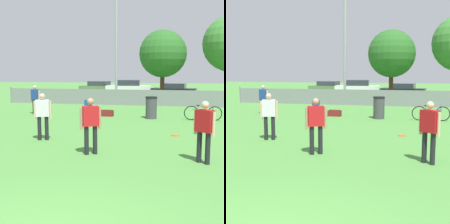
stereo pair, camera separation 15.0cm
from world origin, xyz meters
TOP-DOWN VIEW (x-y plane):
  - fence_backline at (0.00, 18.00)m, footprint 21.49×0.07m
  - light_pole at (-2.98, 19.90)m, footprint 0.90×0.36m
  - tree_near_pole at (0.47, 19.96)m, footprint 3.45×3.45m
  - player_receiver_white at (-2.84, 6.49)m, footprint 0.59×0.34m
  - player_defender_red at (-0.71, 5.03)m, footprint 0.55×0.40m
  - player_thrower_red at (2.37, 4.79)m, footprint 0.51×0.44m
  - spectator_in_blue at (-6.06, 12.54)m, footprint 0.58×0.30m
  - frisbee_disc at (1.63, 8.20)m, footprint 0.28×0.28m
  - folding_chair_sideline at (-2.94, 12.34)m, footprint 0.46×0.46m
  - bicycle_sideline at (2.87, 12.12)m, footprint 1.79×0.44m
  - trash_bin at (0.37, 12.23)m, footprint 0.59×0.59m
  - gear_bag_sideline at (-2.00, 12.58)m, footprint 0.69×0.38m
  - parked_car_olive at (-6.57, 28.57)m, footprint 4.10×2.24m
  - parked_car_white at (-3.28, 27.50)m, footprint 4.51×1.99m
  - parked_car_dark at (1.23, 25.55)m, footprint 4.15×2.25m

SIDE VIEW (x-z plane):
  - frisbee_disc at x=1.63m, z-range 0.00..0.03m
  - gear_bag_sideline at x=-2.00m, z-range -0.01..0.32m
  - bicycle_sideline at x=2.87m, z-range -0.01..0.74m
  - folding_chair_sideline at x=-2.94m, z-range 0.07..0.94m
  - fence_backline at x=0.00m, z-range -0.05..1.16m
  - trash_bin at x=0.37m, z-range 0.00..1.11m
  - parked_car_dark at x=1.23m, z-range 0.00..1.28m
  - parked_car_olive at x=-6.57m, z-range 0.00..1.33m
  - parked_car_white at x=-3.28m, z-range -0.03..1.47m
  - spectator_in_blue at x=-6.06m, z-range 0.12..1.71m
  - player_receiver_white at x=-2.84m, z-range 0.13..1.75m
  - player_defender_red at x=-0.71m, z-range 0.13..1.75m
  - player_thrower_red at x=2.37m, z-range 0.13..1.75m
  - tree_near_pole at x=0.47m, z-range 0.94..6.30m
  - light_pole at x=-2.98m, z-range 0.79..10.82m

